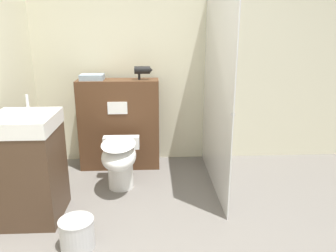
# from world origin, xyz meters

# --- Properties ---
(wall_back) EXTENTS (8.00, 0.06, 2.50)m
(wall_back) POSITION_xyz_m (0.00, 2.22, 1.25)
(wall_back) COLOR beige
(wall_back) RESTS_ON ground_plane
(partition_panel) EXTENTS (0.93, 0.30, 1.06)m
(partition_panel) POSITION_xyz_m (-0.35, 1.94, 0.53)
(partition_panel) COLOR #51331E
(partition_panel) RESTS_ON ground_plane
(shower_glass) EXTENTS (0.04, 1.49, 1.98)m
(shower_glass) POSITION_xyz_m (0.69, 1.44, 0.99)
(shower_glass) COLOR silver
(shower_glass) RESTS_ON ground_plane
(toilet) EXTENTS (0.39, 0.62, 0.53)m
(toilet) POSITION_xyz_m (-0.30, 1.33, 0.33)
(toilet) COLOR white
(toilet) RESTS_ON ground_plane
(sink_vanity) EXTENTS (0.52, 0.56, 1.08)m
(sink_vanity) POSITION_xyz_m (-1.03, 0.86, 0.47)
(sink_vanity) COLOR #473323
(sink_vanity) RESTS_ON ground_plane
(hair_drier) EXTENTS (0.20, 0.09, 0.15)m
(hair_drier) POSITION_xyz_m (-0.06, 1.93, 1.16)
(hair_drier) COLOR black
(hair_drier) RESTS_ON partition_panel
(folded_towel) EXTENTS (0.26, 0.19, 0.06)m
(folded_towel) POSITION_xyz_m (-0.63, 1.93, 1.09)
(folded_towel) COLOR #8C9EAD
(folded_towel) RESTS_ON partition_panel
(waste_bin) EXTENTS (0.27, 0.27, 0.23)m
(waste_bin) POSITION_xyz_m (-0.55, 0.39, 0.12)
(waste_bin) COLOR silver
(waste_bin) RESTS_ON ground_plane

